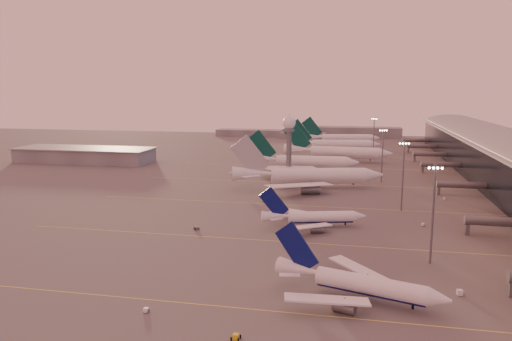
# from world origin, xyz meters

# --- Properties ---
(ground) EXTENTS (700.00, 700.00, 0.00)m
(ground) POSITION_xyz_m (0.00, 0.00, 0.00)
(ground) COLOR #585555
(ground) RESTS_ON ground
(taxiway_markings) EXTENTS (180.00, 185.25, 0.02)m
(taxiway_markings) POSITION_xyz_m (30.00, 56.00, 0.01)
(taxiway_markings) COLOR #F0E254
(taxiway_markings) RESTS_ON ground
(hangar) EXTENTS (82.00, 27.00, 8.50)m
(hangar) POSITION_xyz_m (-120.00, 140.00, 4.32)
(hangar) COLOR slate
(hangar) RESTS_ON ground
(radar_tower) EXTENTS (6.40, 6.40, 31.10)m
(radar_tower) POSITION_xyz_m (5.00, 120.00, 20.95)
(radar_tower) COLOR slate
(radar_tower) RESTS_ON ground
(mast_a) EXTENTS (3.60, 0.56, 25.00)m
(mast_a) POSITION_xyz_m (58.00, 0.00, 13.74)
(mast_a) COLOR slate
(mast_a) RESTS_ON ground
(mast_b) EXTENTS (3.60, 0.56, 25.00)m
(mast_b) POSITION_xyz_m (55.00, 55.00, 13.74)
(mast_b) COLOR slate
(mast_b) RESTS_ON ground
(mast_c) EXTENTS (3.60, 0.56, 25.00)m
(mast_c) POSITION_xyz_m (50.00, 110.00, 13.74)
(mast_c) COLOR slate
(mast_c) RESTS_ON ground
(mast_d) EXTENTS (3.60, 0.56, 25.00)m
(mast_d) POSITION_xyz_m (48.00, 200.00, 13.74)
(mast_d) COLOR slate
(mast_d) RESTS_ON ground
(distant_horizon) EXTENTS (165.00, 37.50, 9.00)m
(distant_horizon) POSITION_xyz_m (2.62, 325.14, 3.89)
(distant_horizon) COLOR slate
(distant_horizon) RESTS_ON ground
(narrowbody_near) EXTENTS (36.38, 28.57, 14.69)m
(narrowbody_near) POSITION_xyz_m (40.41, -26.07, 2.97)
(narrowbody_near) COLOR white
(narrowbody_near) RESTS_ON ground
(narrowbody_mid) EXTENTS (33.16, 26.11, 13.25)m
(narrowbody_mid) POSITION_xyz_m (26.36, 26.81, 2.68)
(narrowbody_mid) COLOR white
(narrowbody_mid) RESTS_ON ground
(widebody_white) EXTENTS (65.92, 52.24, 23.54)m
(widebody_white) POSITION_xyz_m (18.16, 88.84, 4.08)
(widebody_white) COLOR white
(widebody_white) RESTS_ON ground
(greentail_a) EXTENTS (59.27, 47.87, 21.53)m
(greentail_a) POSITION_xyz_m (10.76, 134.22, 3.80)
(greentail_a) COLOR white
(greentail_a) RESTS_ON ground
(greentail_b) EXTENTS (65.31, 52.62, 23.71)m
(greentail_b) POSITION_xyz_m (26.61, 172.75, 4.19)
(greentail_b) COLOR white
(greentail_b) RESTS_ON ground
(greentail_c) EXTENTS (62.56, 50.13, 22.86)m
(greentail_c) POSITION_xyz_m (22.73, 216.12, 4.04)
(greentail_c) COLOR white
(greentail_c) RESTS_ON ground
(greentail_d) EXTENTS (59.92, 48.02, 21.90)m
(greentail_d) POSITION_xyz_m (25.30, 263.83, 3.87)
(greentail_d) COLOR white
(greentail_d) RESTS_ON ground
(gsv_truck_a) EXTENTS (4.77, 1.93, 1.90)m
(gsv_truck_a) POSITION_xyz_m (0.56, -40.72, 0.97)
(gsv_truck_a) COLOR white
(gsv_truck_a) RESTS_ON ground
(gsv_tug_near) EXTENTS (2.35, 3.64, 1.00)m
(gsv_tug_near) POSITION_xyz_m (19.93, -47.48, 0.51)
(gsv_tug_near) COLOR yellow
(gsv_tug_near) RESTS_ON ground
(gsv_catering_a) EXTENTS (5.83, 3.14, 4.60)m
(gsv_catering_a) POSITION_xyz_m (61.79, -19.32, 2.30)
(gsv_catering_a) COLOR white
(gsv_catering_a) RESTS_ON ground
(gsv_tug_mid) EXTENTS (3.54, 3.74, 0.92)m
(gsv_tug_mid) POSITION_xyz_m (-8.78, 16.37, 0.48)
(gsv_tug_mid) COLOR slate
(gsv_tug_mid) RESTS_ON ground
(gsv_truck_b) EXTENTS (4.89, 2.11, 1.93)m
(gsv_truck_b) POSITION_xyz_m (60.55, 35.16, 0.98)
(gsv_truck_b) COLOR white
(gsv_truck_b) RESTS_ON ground
(gsv_truck_c) EXTENTS (5.05, 3.10, 1.92)m
(gsv_truck_c) POSITION_xyz_m (3.95, 59.01, 0.98)
(gsv_truck_c) COLOR yellow
(gsv_truck_c) RESTS_ON ground
(gsv_catering_b) EXTENTS (5.04, 3.67, 3.78)m
(gsv_catering_b) POSITION_xyz_m (73.11, 76.46, 1.89)
(gsv_catering_b) COLOR white
(gsv_catering_b) RESTS_ON ground
(gsv_tug_far) EXTENTS (3.78, 4.56, 1.12)m
(gsv_tug_far) POSITION_xyz_m (10.63, 107.97, 0.58)
(gsv_tug_far) COLOR white
(gsv_tug_far) RESTS_ON ground
(gsv_truck_d) EXTENTS (3.28, 6.43, 2.48)m
(gsv_truck_d) POSITION_xyz_m (-24.13, 115.92, 1.26)
(gsv_truck_d) COLOR white
(gsv_truck_d) RESTS_ON ground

